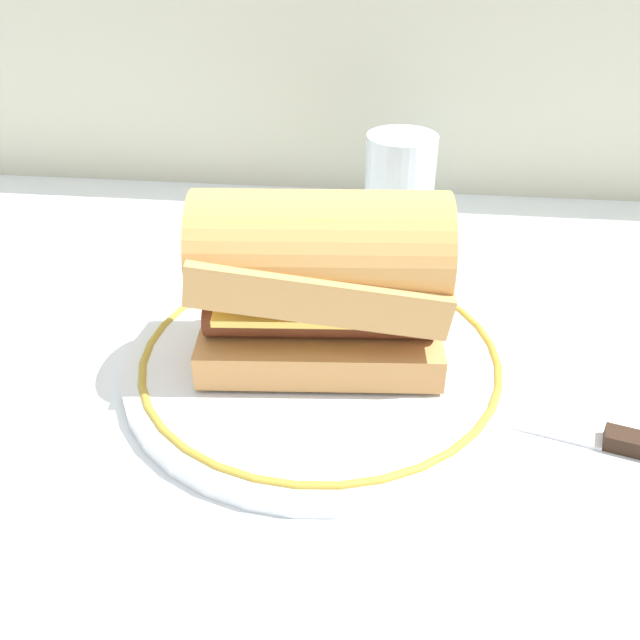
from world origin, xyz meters
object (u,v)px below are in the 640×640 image
at_px(drinking_glass, 399,196).
at_px(butter_knife, 599,437).
at_px(sausage_sandwich, 320,279).
at_px(plate, 320,361).

relative_size(drinking_glass, butter_knife, 0.77).
bearing_deg(butter_knife, sausage_sandwich, 163.00).
bearing_deg(sausage_sandwich, butter_knife, -21.84).
relative_size(plate, sausage_sandwich, 1.60).
relative_size(sausage_sandwich, butter_knife, 1.29).
distance_m(sausage_sandwich, butter_knife, 0.21).
bearing_deg(butter_knife, plate, 163.00).
relative_size(plate, drinking_glass, 2.69).
height_order(plate, sausage_sandwich, sausage_sandwich).
height_order(plate, drinking_glass, drinking_glass).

